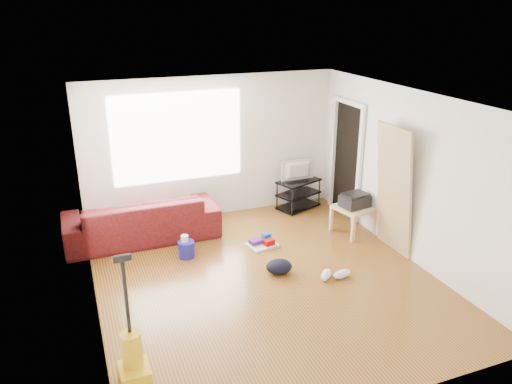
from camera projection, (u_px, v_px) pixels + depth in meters
name	position (u px, v px, depth m)	size (l,w,h in m)	color
room	(268.00, 192.00, 6.66)	(4.51, 5.01, 2.51)	brown
sofa	(144.00, 238.00, 8.18)	(2.43, 0.95, 0.71)	#340B09
tv_stand	(298.00, 194.00, 9.31)	(0.90, 0.70, 0.54)	black
tv	(299.00, 171.00, 9.15)	(0.65, 0.09, 0.38)	black
side_table	(354.00, 211.00, 8.27)	(0.68, 0.68, 0.47)	#D8C588
printer	(355.00, 200.00, 8.20)	(0.49, 0.40, 0.23)	black
bucket	(187.00, 257.00, 7.59)	(0.25, 0.25, 0.25)	navy
toilet_paper	(185.00, 246.00, 7.53)	(0.11, 0.11, 0.10)	white
cleaning_tray	(263.00, 243.00, 7.92)	(0.50, 0.43, 0.16)	silver
backpack	(279.00, 273.00, 7.13)	(0.37, 0.30, 0.20)	black
sneakers	(334.00, 274.00, 6.97)	(0.52, 0.31, 0.12)	white
vacuum	(133.00, 360.00, 5.00)	(0.31, 0.35, 1.41)	gold
door_panel	(388.00, 249.00, 7.81)	(0.04, 0.80, 1.99)	tan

